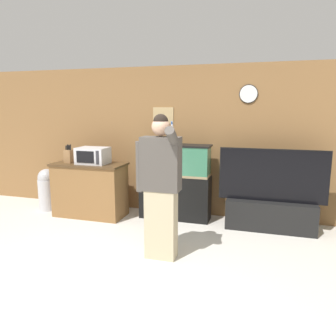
{
  "coord_description": "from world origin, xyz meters",
  "views": [
    {
      "loc": [
        1.55,
        -3.01,
        1.89
      ],
      "look_at": [
        0.25,
        1.33,
        1.05
      ],
      "focal_mm": 35.0,
      "sensor_mm": 36.0,
      "label": 1
    }
  ],
  "objects_px": {
    "tv_on_stand": "(271,206)",
    "trash_bin": "(47,189)",
    "person_standing": "(160,185)",
    "aquarium_on_stand": "(175,182)",
    "knife_block": "(68,156)",
    "counter_island": "(90,189)",
    "microwave": "(93,156)"
  },
  "relations": [
    {
      "from": "aquarium_on_stand",
      "to": "tv_on_stand",
      "type": "xyz_separation_m",
      "value": [
        1.57,
        -0.1,
        -0.27
      ]
    },
    {
      "from": "counter_island",
      "to": "knife_block",
      "type": "height_order",
      "value": "knife_block"
    },
    {
      "from": "aquarium_on_stand",
      "to": "trash_bin",
      "type": "xyz_separation_m",
      "value": [
        -2.43,
        -0.2,
        -0.25
      ]
    },
    {
      "from": "knife_block",
      "to": "tv_on_stand",
      "type": "height_order",
      "value": "tv_on_stand"
    },
    {
      "from": "counter_island",
      "to": "microwave",
      "type": "xyz_separation_m",
      "value": [
        0.09,
        -0.01,
        0.61
      ]
    },
    {
      "from": "person_standing",
      "to": "trash_bin",
      "type": "distance_m",
      "value": 3.01
    },
    {
      "from": "microwave",
      "to": "trash_bin",
      "type": "relative_size",
      "value": 0.67
    },
    {
      "from": "counter_island",
      "to": "tv_on_stand",
      "type": "xyz_separation_m",
      "value": [
        3.04,
        0.19,
        -0.1
      ]
    },
    {
      "from": "tv_on_stand",
      "to": "person_standing",
      "type": "distance_m",
      "value": 2.03
    },
    {
      "from": "counter_island",
      "to": "trash_bin",
      "type": "relative_size",
      "value": 1.64
    },
    {
      "from": "knife_block",
      "to": "microwave",
      "type": "bearing_deg",
      "value": 4.99
    },
    {
      "from": "person_standing",
      "to": "aquarium_on_stand",
      "type": "bearing_deg",
      "value": 98.42
    },
    {
      "from": "counter_island",
      "to": "trash_bin",
      "type": "xyz_separation_m",
      "value": [
        -0.95,
        0.09,
        -0.08
      ]
    },
    {
      "from": "knife_block",
      "to": "person_standing",
      "type": "distance_m",
      "value": 2.38
    },
    {
      "from": "aquarium_on_stand",
      "to": "tv_on_stand",
      "type": "relative_size",
      "value": 0.79
    },
    {
      "from": "counter_island",
      "to": "tv_on_stand",
      "type": "bearing_deg",
      "value": 3.52
    },
    {
      "from": "aquarium_on_stand",
      "to": "trash_bin",
      "type": "bearing_deg",
      "value": -175.21
    },
    {
      "from": "microwave",
      "to": "tv_on_stand",
      "type": "xyz_separation_m",
      "value": [
        2.96,
        0.2,
        -0.7
      ]
    },
    {
      "from": "microwave",
      "to": "tv_on_stand",
      "type": "relative_size",
      "value": 0.32
    },
    {
      "from": "knife_block",
      "to": "trash_bin",
      "type": "xyz_separation_m",
      "value": [
        -0.58,
        0.13,
        -0.67
      ]
    },
    {
      "from": "microwave",
      "to": "knife_block",
      "type": "relative_size",
      "value": 1.6
    },
    {
      "from": "tv_on_stand",
      "to": "person_standing",
      "type": "xyz_separation_m",
      "value": [
        -1.35,
        -1.41,
        0.57
      ]
    },
    {
      "from": "counter_island",
      "to": "tv_on_stand",
      "type": "height_order",
      "value": "tv_on_stand"
    },
    {
      "from": "counter_island",
      "to": "aquarium_on_stand",
      "type": "height_order",
      "value": "aquarium_on_stand"
    },
    {
      "from": "aquarium_on_stand",
      "to": "trash_bin",
      "type": "distance_m",
      "value": 2.45
    },
    {
      "from": "tv_on_stand",
      "to": "trash_bin",
      "type": "relative_size",
      "value": 2.1
    },
    {
      "from": "aquarium_on_stand",
      "to": "trash_bin",
      "type": "height_order",
      "value": "aquarium_on_stand"
    },
    {
      "from": "microwave",
      "to": "aquarium_on_stand",
      "type": "relative_size",
      "value": 0.4
    },
    {
      "from": "microwave",
      "to": "counter_island",
      "type": "bearing_deg",
      "value": 174.66
    },
    {
      "from": "counter_island",
      "to": "aquarium_on_stand",
      "type": "distance_m",
      "value": 1.51
    },
    {
      "from": "knife_block",
      "to": "aquarium_on_stand",
      "type": "bearing_deg",
      "value": 10.4
    },
    {
      "from": "microwave",
      "to": "person_standing",
      "type": "height_order",
      "value": "person_standing"
    }
  ]
}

